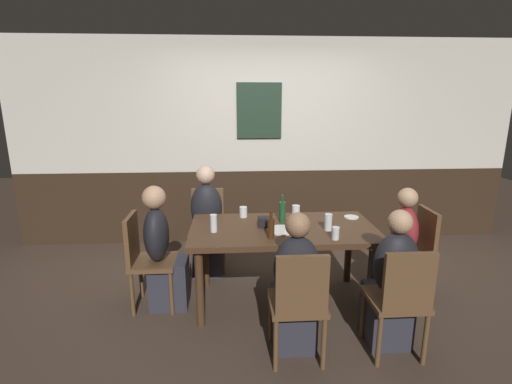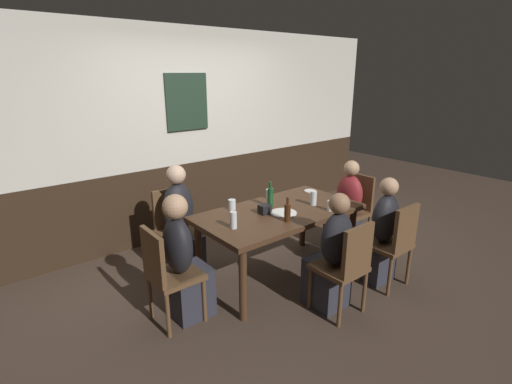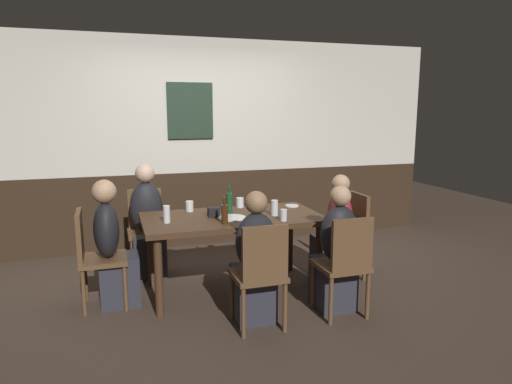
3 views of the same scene
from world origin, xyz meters
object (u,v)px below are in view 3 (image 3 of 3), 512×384
(plate_white_small, at_px, (292,206))
(chair_right_near, at_px, (345,261))
(tumbler_short, at_px, (167,215))
(beer_bottle_brown, at_px, (225,213))
(beer_bottle_green, at_px, (229,202))
(highball_clear, at_px, (189,207))
(pint_glass_stout, at_px, (284,216))
(dining_table, at_px, (232,224))
(person_mid_near, at_px, (254,268))
(chair_head_east, at_px, (349,230))
(person_head_east, at_px, (335,236))
(person_left_far, at_px, (148,229))
(tumbler_water, at_px, (240,203))
(condiment_caddy, at_px, (214,212))
(person_right_near, at_px, (336,259))
(chair_mid_near, at_px, (261,270))
(chair_head_west, at_px, (94,253))
(chair_left_far, at_px, (146,225))
(pint_glass_amber, at_px, (274,209))
(plate_white_large, at_px, (232,218))
(person_head_west, at_px, (113,253))

(plate_white_small, bearing_deg, chair_right_near, -88.25)
(tumbler_short, height_order, beer_bottle_brown, beer_bottle_brown)
(beer_bottle_green, distance_m, beer_bottle_brown, 0.44)
(highball_clear, bearing_deg, pint_glass_stout, -41.18)
(dining_table, bearing_deg, pint_glass_stout, -39.77)
(person_mid_near, bearing_deg, chair_head_east, 28.99)
(person_head_east, relative_size, person_left_far, 0.92)
(chair_head_east, xyz_separation_m, person_head_east, (-0.16, 0.00, -0.04))
(tumbler_water, bearing_deg, condiment_caddy, -136.86)
(person_right_near, height_order, person_left_far, person_left_far)
(plate_white_small, bearing_deg, chair_mid_near, -122.79)
(chair_head_west, bearing_deg, person_head_east, 0.00)
(person_left_far, bearing_deg, chair_head_east, -19.31)
(chair_left_far, relative_size, pint_glass_stout, 8.28)
(pint_glass_stout, relative_size, beer_bottle_brown, 0.45)
(chair_mid_near, relative_size, plate_white_small, 6.27)
(person_head_east, height_order, pint_glass_amber, person_head_east)
(pint_glass_amber, xyz_separation_m, plate_white_large, (-0.41, 0.01, -0.06))
(person_head_west, bearing_deg, person_left_far, 63.10)
(chair_head_west, bearing_deg, plate_white_large, -4.24)
(person_mid_near, height_order, beer_bottle_brown, person_mid_near)
(person_left_far, xyz_separation_m, highball_clear, (0.39, -0.37, 0.28))
(plate_white_large, bearing_deg, chair_right_near, -45.19)
(person_left_far, distance_m, condiment_caddy, 0.92)
(chair_head_east, height_order, highball_clear, chair_head_east)
(tumbler_water, height_order, beer_bottle_brown, beer_bottle_brown)
(tumbler_water, distance_m, tumbler_short, 0.91)
(chair_mid_near, xyz_separation_m, highball_clear, (-0.35, 1.18, 0.29))
(person_head_west, bearing_deg, plate_white_large, -4.88)
(highball_clear, distance_m, beer_bottle_brown, 0.63)
(person_right_near, height_order, tumbler_water, person_right_near)
(tumbler_water, bearing_deg, person_head_west, -164.58)
(chair_mid_near, bearing_deg, condiment_caddy, 101.00)
(pint_glass_amber, bearing_deg, highball_clear, 149.88)
(person_right_near, relative_size, plate_white_small, 7.93)
(person_right_near, distance_m, highball_clear, 1.53)
(person_head_west, bearing_deg, beer_bottle_brown, -15.39)
(person_head_west, xyz_separation_m, pint_glass_stout, (1.49, -0.33, 0.30))
(person_mid_near, bearing_deg, highball_clear, 109.01)
(tumbler_water, bearing_deg, beer_bottle_brown, -117.06)
(beer_bottle_green, relative_size, plate_white_large, 1.01)
(chair_right_near, relative_size, pint_glass_amber, 5.91)
(chair_mid_near, distance_m, condiment_caddy, 0.95)
(dining_table, height_order, beer_bottle_brown, beer_bottle_brown)
(pint_glass_amber, bearing_deg, condiment_caddy, 166.97)
(person_left_far, height_order, beer_bottle_green, person_left_far)
(person_head_east, relative_size, tumbler_water, 10.78)
(person_left_far, height_order, highball_clear, person_left_far)
(beer_bottle_green, bearing_deg, pint_glass_stout, -51.24)
(dining_table, distance_m, pint_glass_stout, 0.53)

